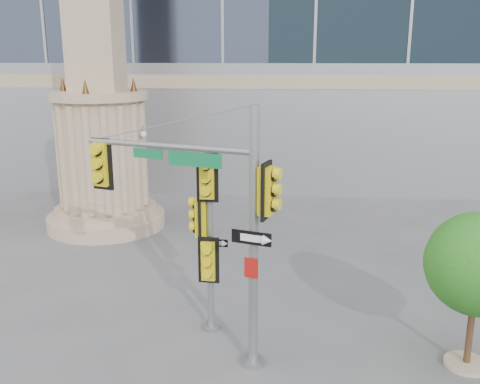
{
  "coord_description": "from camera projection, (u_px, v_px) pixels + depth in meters",
  "views": [
    {
      "loc": [
        0.51,
        -10.11,
        6.43
      ],
      "look_at": [
        -0.37,
        2.0,
        3.27
      ],
      "focal_mm": 40.0,
      "sensor_mm": 36.0,
      "label": 1
    }
  ],
  "objects": [
    {
      "name": "secondary_signal_pole",
      "position": [
        207.0,
        228.0,
        12.12
      ],
      "size": [
        0.76,
        0.6,
        4.39
      ],
      "rotation": [
        0.0,
        0.0,
        -0.08
      ],
      "color": "slate",
      "rests_on": "ground"
    },
    {
      "name": "street_tree",
      "position": [
        479.0,
        268.0,
        10.79
      ],
      "size": [
        2.16,
        2.11,
        3.37
      ],
      "color": "tan",
      "rests_on": "ground"
    },
    {
      "name": "ground",
      "position": [
        250.0,
        363.0,
        11.42
      ],
      "size": [
        120.0,
        120.0,
        0.0
      ],
      "primitive_type": "plane",
      "color": "#545456",
      "rests_on": "ground"
    },
    {
      "name": "monument",
      "position": [
        98.0,
        79.0,
        19.13
      ],
      "size": [
        4.4,
        4.4,
        16.6
      ],
      "color": "tan",
      "rests_on": "ground"
    },
    {
      "name": "main_signal_pole",
      "position": [
        209.0,
        206.0,
        10.92
      ],
      "size": [
        4.11,
        1.69,
        5.49
      ],
      "rotation": [
        0.0,
        0.0,
        -0.32
      ],
      "color": "slate",
      "rests_on": "ground"
    }
  ]
}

